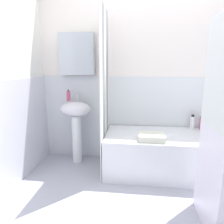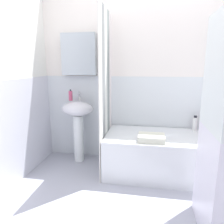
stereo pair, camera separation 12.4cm
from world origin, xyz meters
TOP-DOWN VIEW (x-y plane):
  - ground_plane at (0.00, 0.00)m, footprint 4.80×5.60m
  - wall_back_tiled at (-0.06, 1.26)m, footprint 3.60×0.18m
  - wall_left_tiled at (-1.57, 0.34)m, footprint 0.07×1.81m
  - sink at (-1.02, 1.03)m, footprint 0.44×0.34m
  - faucet at (-1.02, 1.11)m, footprint 0.03×0.12m
  - soap_dispenser at (-1.13, 1.09)m, footprint 0.05×0.05m
  - bathtub at (0.22, 0.85)m, footprint 1.57×0.74m
  - shower_curtain at (-0.58, 0.85)m, footprint 0.01×0.74m
  - shampoo_bottle at (0.90, 1.16)m, footprint 0.06×0.06m
  - body_wash_bottle at (0.79, 1.13)m, footprint 0.05×0.05m
  - conditioner_bottle at (0.68, 1.14)m, footprint 0.05×0.05m
  - lotion_bottle at (0.56, 1.12)m, footprint 0.06×0.06m
  - towel_folded at (-0.01, 0.63)m, footprint 0.30×0.24m

SIDE VIEW (x-z plane):
  - ground_plane at x=0.00m, z-range -0.04..0.00m
  - bathtub at x=0.22m, z-range 0.00..0.50m
  - towel_folded at x=-0.01m, z-range 0.50..0.57m
  - shampoo_bottle at x=0.90m, z-range 0.50..0.65m
  - conditioner_bottle at x=0.68m, z-range 0.50..0.68m
  - lotion_bottle at x=0.56m, z-range 0.50..0.70m
  - body_wash_bottle at x=0.79m, z-range 0.50..0.72m
  - sink at x=-1.02m, z-range 0.20..1.07m
  - faucet at x=-1.02m, z-range 0.87..0.99m
  - soap_dispenser at x=-1.13m, z-range 0.86..1.01m
  - shower_curtain at x=-0.58m, z-range 0.00..2.00m
  - wall_left_tiled at x=-1.57m, z-range -0.08..2.32m
  - wall_back_tiled at x=-0.06m, z-range -0.06..2.34m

